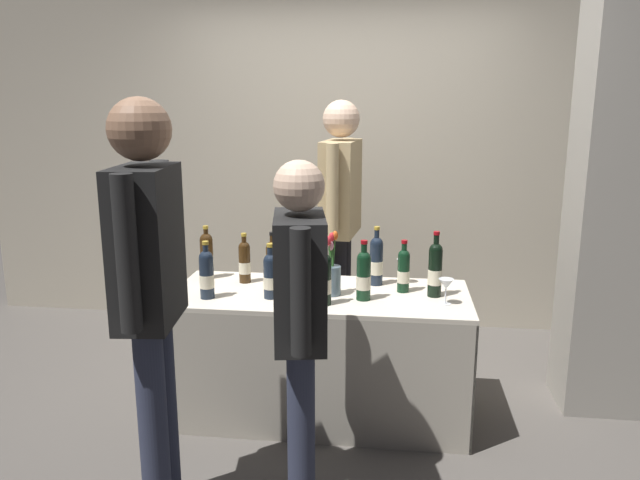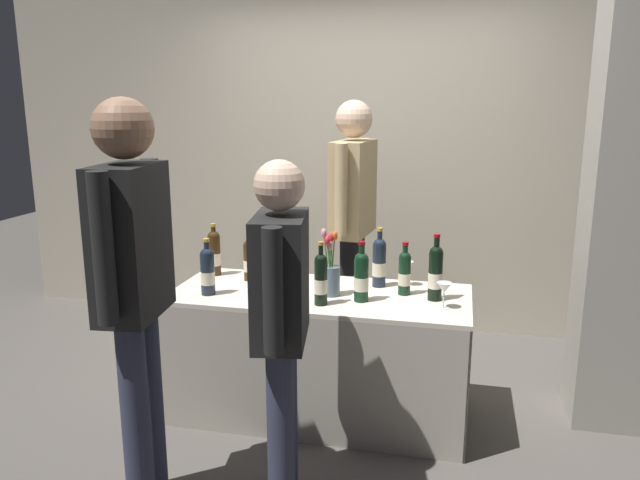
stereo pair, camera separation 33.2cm
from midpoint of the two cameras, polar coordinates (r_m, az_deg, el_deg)
ground_plane at (r=3.69m, az=2.68°, el=-15.79°), size 12.00×12.00×0.00m
back_partition at (r=4.80m, az=6.35°, el=10.05°), size 5.96×0.12×3.07m
concrete_pillar at (r=3.67m, az=29.74°, el=7.62°), size 0.42×0.42×3.08m
tasting_table at (r=3.47m, az=2.76°, el=-8.47°), size 1.65×0.70×0.73m
featured_wine_bottle at (r=3.73m, az=-7.38°, el=-1.19°), size 0.08×0.08×0.32m
display_bottle_0 at (r=3.35m, az=-7.72°, el=-2.88°), size 0.08×0.08×0.32m
display_bottle_1 at (r=3.24m, az=6.83°, el=-3.39°), size 0.08×0.08×0.33m
display_bottle_2 at (r=3.30m, az=-1.86°, el=-3.18°), size 0.08×0.08×0.30m
display_bottle_3 at (r=3.32m, az=13.60°, el=-2.98°), size 0.08×0.08×0.36m
display_bottle_4 at (r=3.50m, az=8.28°, el=-2.06°), size 0.08×0.08×0.34m
display_bottle_5 at (r=3.44m, az=-1.54°, el=-2.22°), size 0.07×0.07×0.33m
display_bottle_6 at (r=3.38m, az=10.72°, el=-3.01°), size 0.07×0.07×0.30m
display_bottle_7 at (r=3.16m, az=3.09°, el=-3.67°), size 0.07×0.07×0.34m
display_bottle_8 at (r=3.60m, az=-4.03°, el=-1.85°), size 0.07×0.07×0.30m
wine_glass_near_vendor at (r=3.55m, az=10.80°, el=-2.67°), size 0.07×0.07×0.14m
wine_glass_mid at (r=3.21m, az=14.47°, el=-4.48°), size 0.08×0.08×0.14m
flower_vase at (r=3.32m, az=3.90°, el=-3.14°), size 0.11×0.09×0.37m
vendor_presenter at (r=4.10m, az=5.42°, el=3.25°), size 0.25×0.64×1.78m
taster_foreground_right at (r=2.59m, az=0.01°, el=-6.36°), size 0.28×0.57×1.54m
taster_foreground_left at (r=2.59m, az=-13.64°, el=-2.93°), size 0.25×0.56×1.79m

